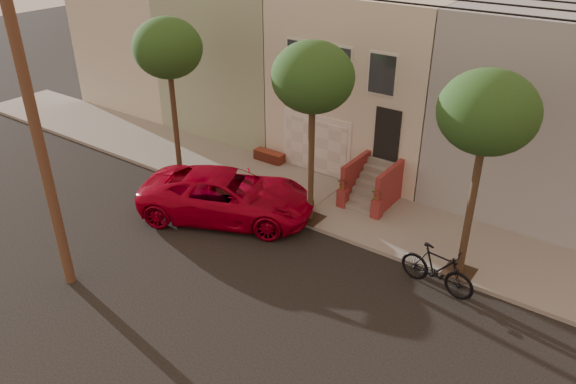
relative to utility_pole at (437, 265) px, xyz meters
The scene contains 9 objects.
ground 10.06m from the utility_pole, 158.20° to the left, with size 90.00×90.00×0.00m, color black.
sidewalk 12.78m from the utility_pole, 133.10° to the left, with size 40.00×3.70×0.15m, color gray.
house_row 16.53m from the utility_pole, 119.07° to the left, with size 33.10×11.70×7.00m.
tree_left 15.25m from the utility_pole, 152.26° to the left, with size 2.70×2.57×6.30m.
tree_mid 9.97m from the utility_pole, 134.59° to the left, with size 2.70×2.57×6.30m.
tree_right 7.26m from the utility_pole, 101.93° to the left, with size 2.70×2.57×6.30m.
utility_pole is the anchor object (origin of this frame).
pickup_truck 11.99m from the utility_pole, 149.33° to the left, with size 2.86×6.20×1.72m, color #A5001B.
motorcycle 7.78m from the utility_pole, 107.08° to the left, with size 0.66×2.35×1.41m, color black.
Camera 1 is at (10.22, -10.34, 10.29)m, focal length 34.42 mm.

